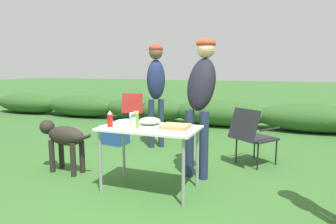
{
  "coord_description": "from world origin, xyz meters",
  "views": [
    {
      "loc": [
        1.37,
        -3.03,
        1.4
      ],
      "look_at": [
        0.14,
        0.21,
        0.89
      ],
      "focal_mm": 32.0,
      "sensor_mm": 36.0,
      "label": 1
    }
  ],
  "objects_px": {
    "mayo_bottle": "(133,122)",
    "standing_person_in_dark_puffer": "(201,89)",
    "food_tray": "(175,127)",
    "dog": "(63,138)",
    "standing_person_with_beanie": "(156,82)",
    "mixing_bowl": "(150,121)",
    "camp_chair_near_hedge": "(252,133)",
    "plate_stack": "(126,122)",
    "camp_chair_green_behind_table": "(133,109)",
    "folding_table": "(150,134)",
    "relish_jar": "(136,120)",
    "cooler_box": "(114,135)",
    "ketchup_bottle": "(110,119)",
    "paper_cup_stack": "(133,120)"
  },
  "relations": [
    {
      "from": "mayo_bottle",
      "to": "camp_chair_near_hedge",
      "type": "bearing_deg",
      "value": 55.11
    },
    {
      "from": "ketchup_bottle",
      "to": "relish_jar",
      "type": "distance_m",
      "value": 0.32
    },
    {
      "from": "plate_stack",
      "to": "camp_chair_near_hedge",
      "type": "bearing_deg",
      "value": 42.7
    },
    {
      "from": "camp_chair_near_hedge",
      "to": "mayo_bottle",
      "type": "bearing_deg",
      "value": -89.11
    },
    {
      "from": "paper_cup_stack",
      "to": "standing_person_with_beanie",
      "type": "distance_m",
      "value": 1.92
    },
    {
      "from": "standing_person_with_beanie",
      "to": "dog",
      "type": "distance_m",
      "value": 1.89
    },
    {
      "from": "ketchup_bottle",
      "to": "camp_chair_green_behind_table",
      "type": "distance_m",
      "value": 3.53
    },
    {
      "from": "plate_stack",
      "to": "mixing_bowl",
      "type": "height_order",
      "value": "mixing_bowl"
    },
    {
      "from": "standing_person_with_beanie",
      "to": "camp_chair_green_behind_table",
      "type": "bearing_deg",
      "value": 95.82
    },
    {
      "from": "mixing_bowl",
      "to": "cooler_box",
      "type": "relative_size",
      "value": 0.49
    },
    {
      "from": "mayo_bottle",
      "to": "standing_person_in_dark_puffer",
      "type": "height_order",
      "value": "standing_person_in_dark_puffer"
    },
    {
      "from": "ketchup_bottle",
      "to": "relish_jar",
      "type": "height_order",
      "value": "relish_jar"
    },
    {
      "from": "paper_cup_stack",
      "to": "camp_chair_near_hedge",
      "type": "xyz_separation_m",
      "value": [
        1.18,
        1.39,
        -0.35
      ]
    },
    {
      "from": "plate_stack",
      "to": "relish_jar",
      "type": "height_order",
      "value": "relish_jar"
    },
    {
      "from": "paper_cup_stack",
      "to": "dog",
      "type": "xyz_separation_m",
      "value": [
        -1.17,
        0.21,
        -0.35
      ]
    },
    {
      "from": "camp_chair_green_behind_table",
      "to": "cooler_box",
      "type": "relative_size",
      "value": 1.58
    },
    {
      "from": "dog",
      "to": "camp_chair_green_behind_table",
      "type": "height_order",
      "value": "camp_chair_green_behind_table"
    },
    {
      "from": "paper_cup_stack",
      "to": "cooler_box",
      "type": "xyz_separation_m",
      "value": [
        -1.31,
        1.76,
        -0.65
      ]
    },
    {
      "from": "ketchup_bottle",
      "to": "standing_person_in_dark_puffer",
      "type": "height_order",
      "value": "standing_person_in_dark_puffer"
    },
    {
      "from": "folding_table",
      "to": "plate_stack",
      "type": "xyz_separation_m",
      "value": [
        -0.34,
        0.09,
        0.1
      ]
    },
    {
      "from": "camp_chair_green_behind_table",
      "to": "relish_jar",
      "type": "bearing_deg",
      "value": -81.02
    },
    {
      "from": "folding_table",
      "to": "standing_person_in_dark_puffer",
      "type": "distance_m",
      "value": 0.94
    },
    {
      "from": "mayo_bottle",
      "to": "standing_person_with_beanie",
      "type": "relative_size",
      "value": 0.1
    },
    {
      "from": "folding_table",
      "to": "relish_jar",
      "type": "distance_m",
      "value": 0.24
    },
    {
      "from": "food_tray",
      "to": "dog",
      "type": "height_order",
      "value": "food_tray"
    },
    {
      "from": "folding_table",
      "to": "standing_person_with_beanie",
      "type": "relative_size",
      "value": 0.61
    },
    {
      "from": "paper_cup_stack",
      "to": "ketchup_bottle",
      "type": "height_order",
      "value": "ketchup_bottle"
    },
    {
      "from": "mixing_bowl",
      "to": "mayo_bottle",
      "type": "distance_m",
      "value": 0.39
    },
    {
      "from": "ketchup_bottle",
      "to": "cooler_box",
      "type": "xyz_separation_m",
      "value": [
        -1.07,
        1.85,
        -0.66
      ]
    },
    {
      "from": "mayo_bottle",
      "to": "standing_person_in_dark_puffer",
      "type": "xyz_separation_m",
      "value": [
        0.5,
        0.93,
        0.31
      ]
    },
    {
      "from": "standing_person_in_dark_puffer",
      "to": "cooler_box",
      "type": "relative_size",
      "value": 3.39
    },
    {
      "from": "folding_table",
      "to": "standing_person_with_beanie",
      "type": "height_order",
      "value": "standing_person_with_beanie"
    },
    {
      "from": "mixing_bowl",
      "to": "ketchup_bottle",
      "type": "relative_size",
      "value": 1.37
    },
    {
      "from": "mixing_bowl",
      "to": "camp_chair_near_hedge",
      "type": "distance_m",
      "value": 1.63
    },
    {
      "from": "relish_jar",
      "to": "camp_chair_green_behind_table",
      "type": "distance_m",
      "value": 3.64
    },
    {
      "from": "standing_person_with_beanie",
      "to": "mixing_bowl",
      "type": "bearing_deg",
      "value": -104.46
    },
    {
      "from": "mayo_bottle",
      "to": "standing_person_in_dark_puffer",
      "type": "distance_m",
      "value": 1.1
    },
    {
      "from": "mixing_bowl",
      "to": "camp_chair_green_behind_table",
      "type": "relative_size",
      "value": 0.31
    },
    {
      "from": "paper_cup_stack",
      "to": "standing_person_with_beanie",
      "type": "bearing_deg",
      "value": 105.1
    },
    {
      "from": "paper_cup_stack",
      "to": "standing_person_in_dark_puffer",
      "type": "relative_size",
      "value": 0.09
    },
    {
      "from": "standing_person_in_dark_puffer",
      "to": "standing_person_with_beanie",
      "type": "xyz_separation_m",
      "value": [
        -1.08,
        1.07,
        0.03
      ]
    },
    {
      "from": "mixing_bowl",
      "to": "ketchup_bottle",
      "type": "distance_m",
      "value": 0.47
    },
    {
      "from": "standing_person_in_dark_puffer",
      "to": "camp_chair_near_hedge",
      "type": "bearing_deg",
      "value": 54.76
    },
    {
      "from": "food_tray",
      "to": "dog",
      "type": "relative_size",
      "value": 0.36
    },
    {
      "from": "cooler_box",
      "to": "standing_person_in_dark_puffer",
      "type": "bearing_deg",
      "value": -18.2
    },
    {
      "from": "ketchup_bottle",
      "to": "standing_person_in_dark_puffer",
      "type": "bearing_deg",
      "value": 45.06
    },
    {
      "from": "plate_stack",
      "to": "camp_chair_near_hedge",
      "type": "distance_m",
      "value": 1.86
    },
    {
      "from": "ketchup_bottle",
      "to": "mayo_bottle",
      "type": "relative_size",
      "value": 1.01
    },
    {
      "from": "paper_cup_stack",
      "to": "relish_jar",
      "type": "relative_size",
      "value": 0.84
    },
    {
      "from": "plate_stack",
      "to": "food_tray",
      "type": "bearing_deg",
      "value": -10.02
    }
  ]
}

